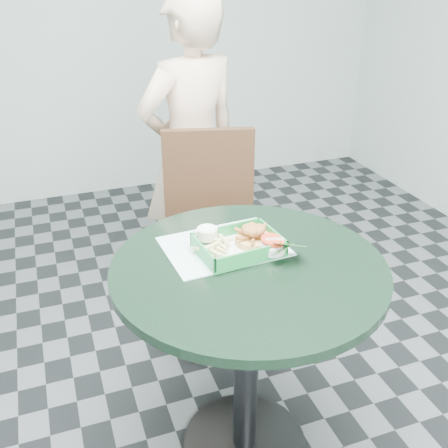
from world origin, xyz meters
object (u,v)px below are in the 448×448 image
object	(u,v)px
cafe_table	(248,316)
diner_person	(192,153)
food_basket	(238,253)
sauce_ramekin	(209,237)
dining_chair	(216,222)
crab_sandwich	(255,240)

from	to	relation	value
cafe_table	diner_person	xyz separation A→B (m)	(0.14, 1.06, 0.17)
diner_person	food_basket	world-z (taller)	diner_person
diner_person	food_basket	size ratio (longest dim) A/B	6.02
food_basket	sauce_ramekin	world-z (taller)	sauce_ramekin
dining_chair	sauce_ramekin	bearing A→B (deg)	-96.63
dining_chair	sauce_ramekin	distance (m)	0.68
cafe_table	dining_chair	world-z (taller)	dining_chair
diner_person	dining_chair	bearing A→B (deg)	74.96
dining_chair	diner_person	size ratio (longest dim) A/B	0.62
diner_person	crab_sandwich	xyz separation A→B (m)	(-0.09, -0.97, 0.05)
diner_person	sauce_ramekin	distance (m)	0.94
crab_sandwich	sauce_ramekin	world-z (taller)	crab_sandwich
dining_chair	food_basket	xyz separation A→B (m)	(-0.15, -0.65, 0.23)
food_basket	crab_sandwich	distance (m)	0.07
diner_person	sauce_ramekin	xyz separation A→B (m)	(-0.22, -0.91, 0.06)
cafe_table	crab_sandwich	bearing A→B (deg)	57.38
cafe_table	dining_chair	size ratio (longest dim) A/B	0.89
diner_person	crab_sandwich	size ratio (longest dim) A/B	12.82
crab_sandwich	diner_person	bearing A→B (deg)	84.99
cafe_table	sauce_ramekin	size ratio (longest dim) A/B	12.75
cafe_table	diner_person	size ratio (longest dim) A/B	0.56
dining_chair	food_basket	distance (m)	0.71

